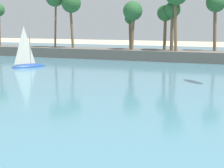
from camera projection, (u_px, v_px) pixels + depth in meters
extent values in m
cube|color=teal|center=(209.00, 67.00, 54.35)|extent=(220.00, 92.36, 0.06)
cube|color=#605B54|center=(215.00, 57.00, 59.86)|extent=(106.52, 6.00, 1.80)
cylinder|color=brown|center=(176.00, 23.00, 60.04)|extent=(0.83, 0.63, 9.18)
cylinder|color=brown|center=(56.00, 23.00, 69.09)|extent=(0.50, 0.81, 9.23)
cylinder|color=brown|center=(215.00, 27.00, 60.63)|extent=(0.76, 0.78, 7.85)
sphere|color=#285B2D|center=(216.00, 2.00, 60.00)|extent=(3.20, 3.20, 3.20)
cylinder|color=brown|center=(172.00, 30.00, 61.62)|extent=(0.57, 0.59, 6.72)
sphere|color=#285B2D|center=(173.00, 10.00, 61.07)|extent=(2.61, 2.61, 2.61)
cylinder|color=brown|center=(130.00, 34.00, 65.16)|extent=(0.57, 0.58, 5.32)
sphere|color=#285B2D|center=(130.00, 19.00, 64.73)|extent=(1.92, 1.92, 1.92)
cylinder|color=brown|center=(133.00, 30.00, 63.33)|extent=(0.80, 0.64, 6.59)
sphere|color=#285B2D|center=(133.00, 11.00, 62.80)|extent=(3.32, 3.32, 3.32)
cylinder|color=brown|center=(165.00, 31.00, 63.10)|extent=(0.53, 0.75, 6.22)
sphere|color=#285B2D|center=(165.00, 13.00, 62.60)|extent=(2.78, 2.78, 2.78)
cylinder|color=brown|center=(72.00, 26.00, 68.25)|extent=(0.81, 0.62, 8.16)
sphere|color=#285B2D|center=(71.00, 3.00, 67.59)|extent=(3.58, 3.58, 3.58)
ellipsoid|color=#234793|center=(29.00, 67.00, 53.36)|extent=(3.98, 5.04, 1.01)
cylinder|color=gray|center=(30.00, 42.00, 52.92)|extent=(0.15, 0.15, 6.28)
pyramid|color=silver|center=(24.00, 45.00, 52.50)|extent=(1.35, 1.98, 5.34)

